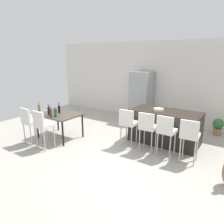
{
  "coord_description": "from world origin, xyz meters",
  "views": [
    {
      "loc": [
        2.7,
        -4.38,
        2.43
      ],
      "look_at": [
        -0.58,
        0.42,
        0.85
      ],
      "focal_mm": 34.05,
      "sensor_mm": 36.0,
      "label": 1
    }
  ],
  "objects": [
    {
      "name": "refrigerator",
      "position": [
        -0.77,
        2.62,
        0.92
      ],
      "size": [
        0.72,
        0.68,
        1.84
      ],
      "primitive_type": "cube",
      "color": "#939699",
      "rests_on": "ground_plane"
    },
    {
      "name": "ground_plane",
      "position": [
        0.0,
        0.0,
        0.0
      ],
      "size": [
        10.0,
        10.0,
        0.0
      ],
      "primitive_type": "plane",
      "color": "#ADA89E"
    },
    {
      "name": "dining_chair_far",
      "position": [
        -1.72,
        -1.1,
        0.7
      ],
      "size": [
        0.41,
        0.41,
        1.05
      ],
      "color": "silver",
      "rests_on": "ground_plane"
    },
    {
      "name": "bar_chair_left",
      "position": [
        0.02,
        0.29,
        0.7
      ],
      "size": [
        0.42,
        0.42,
        1.05
      ],
      "color": "silver",
      "rests_on": "ground_plane"
    },
    {
      "name": "bar_chair_far",
      "position": [
        1.62,
        0.29,
        0.7
      ],
      "size": [
        0.42,
        0.42,
        1.05
      ],
      "color": "silver",
      "rests_on": "ground_plane"
    },
    {
      "name": "dining_table",
      "position": [
        -1.99,
        -0.28,
        0.67
      ],
      "size": [
        1.21,
        0.91,
        0.74
      ],
      "color": "#4C4238",
      "rests_on": "ground_plane"
    },
    {
      "name": "bar_chair_middle",
      "position": [
        0.59,
        0.29,
        0.7
      ],
      "size": [
        0.42,
        0.42,
        1.05
      ],
      "color": "silver",
      "rests_on": "ground_plane"
    },
    {
      "name": "fruit_bowl",
      "position": [
        0.56,
        1.04,
        0.96
      ],
      "size": [
        0.28,
        0.28,
        0.07
      ],
      "primitive_type": "cylinder",
      "color": "beige",
      "rests_on": "kitchen_island"
    },
    {
      "name": "dining_chair_near",
      "position": [
        -2.26,
        -1.1,
        0.7
      ],
      "size": [
        0.42,
        0.42,
        1.05
      ],
      "color": "silver",
      "rests_on": "ground_plane"
    },
    {
      "name": "wine_bottle_near",
      "position": [
        -1.83,
        -0.56,
        0.85
      ],
      "size": [
        0.08,
        0.08,
        0.28
      ],
      "color": "#194723",
      "rests_on": "dining_table"
    },
    {
      "name": "back_wall",
      "position": [
        0.0,
        3.06,
        1.45
      ],
      "size": [
        10.0,
        0.12,
        2.9
      ],
      "primitive_type": "cube",
      "color": "silver",
      "rests_on": "ground_plane"
    },
    {
      "name": "wine_bottle_middle",
      "position": [
        -2.15,
        -0.53,
        0.86
      ],
      "size": [
        0.06,
        0.06,
        0.31
      ],
      "color": "black",
      "rests_on": "dining_table"
    },
    {
      "name": "wine_bottle_corner",
      "position": [
        -2.07,
        -0.21,
        0.85
      ],
      "size": [
        0.07,
        0.07,
        0.31
      ],
      "color": "black",
      "rests_on": "dining_table"
    },
    {
      "name": "wine_bottle_end",
      "position": [
        -1.97,
        -0.61,
        0.86
      ],
      "size": [
        0.06,
        0.06,
        0.32
      ],
      "color": "#471E19",
      "rests_on": "dining_table"
    },
    {
      "name": "kitchen_island",
      "position": [
        0.74,
        1.12,
        0.46
      ],
      "size": [
        1.88,
        0.91,
        0.92
      ],
      "primitive_type": "cube",
      "color": "black",
      "rests_on": "ground_plane"
    },
    {
      "name": "wine_bottle_far",
      "position": [
        -2.47,
        -0.61,
        0.88
      ],
      "size": [
        0.07,
        0.07,
        0.35
      ],
      "color": "brown",
      "rests_on": "dining_table"
    },
    {
      "name": "wine_glass_left",
      "position": [
        -2.28,
        -0.03,
        0.86
      ],
      "size": [
        0.07,
        0.07,
        0.17
      ],
      "color": "silver",
      "rests_on": "dining_table"
    },
    {
      "name": "potted_plant",
      "position": [
        1.9,
        2.61,
        0.29
      ],
      "size": [
        0.32,
        0.32,
        0.52
      ],
      "color": "#996B4C",
      "rests_on": "ground_plane"
    },
    {
      "name": "bar_chair_right",
      "position": [
        1.07,
        0.29,
        0.7
      ],
      "size": [
        0.41,
        0.41,
        1.05
      ],
      "color": "silver",
      "rests_on": "ground_plane"
    }
  ]
}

